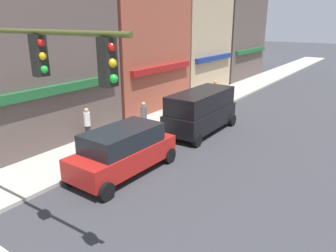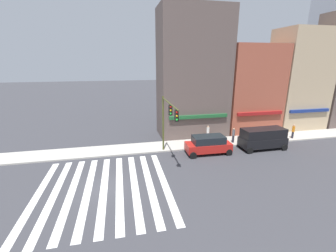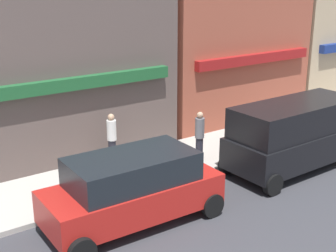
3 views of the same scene
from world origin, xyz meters
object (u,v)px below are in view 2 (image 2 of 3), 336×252
pedestrian_grey_coat (233,135)px  pedestrian_orange_vest (293,131)px  traffic_signal (168,116)px  suv_red (208,144)px  pedestrian_white_shirt (208,132)px  van_black (263,138)px

pedestrian_grey_coat → pedestrian_orange_vest: bearing=91.4°
traffic_signal → suv_red: 5.65m
pedestrian_white_shirt → pedestrian_orange_vest: (10.56, -1.70, 0.00)m
van_black → pedestrian_orange_vest: 5.95m
suv_red → van_black: bearing=1.5°
traffic_signal → suv_red: traffic_signal is taller
van_black → pedestrian_grey_coat: 3.21m
pedestrian_white_shirt → pedestrian_grey_coat: bearing=176.9°
traffic_signal → pedestrian_orange_vest: traffic_signal is taller
traffic_signal → suv_red: (4.47, 0.67, -3.39)m
traffic_signal → pedestrian_white_shirt: size_ratio=3.57×
pedestrian_white_shirt → pedestrian_orange_vest: same height
pedestrian_white_shirt → suv_red: bearing=96.7°
pedestrian_white_shirt → pedestrian_orange_vest: bearing=-161.2°
suv_red → pedestrian_grey_coat: size_ratio=2.68×
pedestrian_grey_coat → pedestrian_orange_vest: (7.99, -0.15, 0.00)m
suv_red → van_black: size_ratio=0.95×
pedestrian_orange_vest → pedestrian_grey_coat: bearing=164.6°
suv_red → pedestrian_orange_vest: suv_red is taller
suv_red → pedestrian_orange_vest: bearing=10.9°
van_black → pedestrian_grey_coat: (-2.38, 2.14, -0.21)m
pedestrian_white_shirt → traffic_signal: bearing=64.3°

